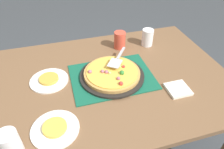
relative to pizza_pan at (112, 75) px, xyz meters
The scene contains 14 objects.
ground_plane 0.76m from the pizza_pan, ahead, with size 8.00×8.00×0.00m, color #3D4247.
dining_table 0.12m from the pizza_pan, ahead, with size 1.40×1.00×0.75m.
placemat 0.01m from the pizza_pan, ahead, with size 0.48×0.36×0.01m, color #145B42.
pizza_pan is the anchor object (origin of this frame).
pizza 0.02m from the pizza_pan, 100.14° to the right, with size 0.33×0.33×0.05m.
plate_near_left 0.37m from the pizza_pan, 169.47° to the left, with size 0.22×0.22×0.01m, color white.
plate_far_right 0.45m from the pizza_pan, 140.81° to the right, with size 0.22×0.22×0.01m, color white.
served_slice_left 0.37m from the pizza_pan, 169.47° to the left, with size 0.11×0.11×0.02m, color gold.
served_slice_right 0.45m from the pizza_pan, 140.81° to the right, with size 0.11×0.11×0.02m, color #EAB747.
cup_near 0.45m from the pizza_pan, 39.38° to the left, with size 0.08×0.08×0.12m, color white.
cup_far 0.63m from the pizza_pan, 146.30° to the right, with size 0.08×0.08×0.12m, color white.
cup_corner 0.34m from the pizza_pan, 64.55° to the left, with size 0.08×0.08×0.12m, color #E04C38.
pizza_server 0.11m from the pizza_pan, 53.94° to the left, with size 0.17×0.21×0.01m.
napkin_stack 0.38m from the pizza_pan, 33.48° to the right, with size 0.12×0.12×0.02m, color white.
Camera 1 is at (-0.26, -0.90, 1.54)m, focal length 33.12 mm.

